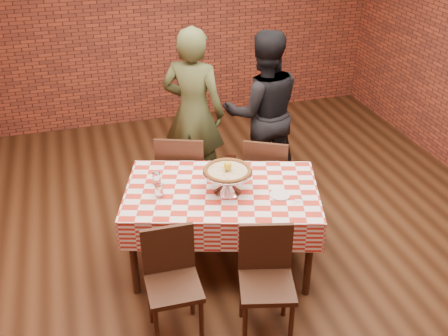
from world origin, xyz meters
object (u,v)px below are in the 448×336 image
at_px(pizza, 228,171).
at_px(chair_near_right, 267,288).
at_px(water_glass_left, 159,191).
at_px(condiment_caddy, 231,163).
at_px(water_glass_right, 157,179).
at_px(chair_far_left, 184,174).
at_px(table, 222,228).
at_px(chair_near_left, 174,290).
at_px(pizza_stand, 228,182).
at_px(diner_olive, 194,113).
at_px(chair_far_right, 267,175).
at_px(diner_black, 263,112).

height_order(pizza, chair_near_right, pizza).
bearing_deg(water_glass_left, condiment_caddy, 20.15).
bearing_deg(water_glass_right, chair_far_left, 59.80).
distance_m(table, chair_far_left, 0.84).
height_order(pizza, chair_near_left, pizza).
relative_size(pizza_stand, diner_olive, 0.23).
relative_size(pizza, chair_near_left, 0.45).
height_order(pizza, chair_far_right, pizza).
bearing_deg(pizza_stand, chair_far_left, 101.67).
distance_m(pizza_stand, chair_near_right, 0.92).
height_order(pizza, diner_black, diner_black).
bearing_deg(pizza_stand, pizza, 0.00).
bearing_deg(diner_olive, chair_near_right, 122.07).
bearing_deg(condiment_caddy, water_glass_right, -148.69).
xyz_separation_m(water_glass_left, chair_near_right, (0.59, -0.90, -0.38)).
bearing_deg(chair_far_right, water_glass_left, 54.92).
height_order(pizza_stand, chair_far_right, pizza_stand).
relative_size(water_glass_left, chair_near_right, 0.12).
bearing_deg(water_glass_left, diner_black, 41.14).
bearing_deg(table, water_glass_left, 175.51).
relative_size(water_glass_right, chair_far_left, 0.12).
relative_size(condiment_caddy, chair_far_right, 0.14).
bearing_deg(diner_black, chair_near_right, 78.33).
xyz_separation_m(water_glass_left, diner_black, (1.28, 1.12, 0.04)).
height_order(table, water_glass_left, water_glass_left).
bearing_deg(chair_near_right, condiment_caddy, 100.40).
bearing_deg(table, diner_black, 56.13).
bearing_deg(pizza, diner_black, 58.27).
bearing_deg(water_glass_right, chair_near_left, -94.12).
xyz_separation_m(table, water_glass_right, (-0.49, 0.23, 0.44)).
xyz_separation_m(pizza, chair_far_left, (-0.18, 0.86, -0.48)).
height_order(water_glass_right, chair_near_right, water_glass_right).
distance_m(pizza_stand, pizza, 0.10).
relative_size(table, diner_olive, 0.88).
bearing_deg(water_glass_right, water_glass_left, -94.55).
bearing_deg(water_glass_right, diner_black, 36.36).
height_order(pizza, diner_olive, diner_olive).
relative_size(table, diner_black, 0.91).
distance_m(table, diner_olive, 1.38).
height_order(chair_far_left, diner_olive, diner_olive).
distance_m(table, condiment_caddy, 0.55).
xyz_separation_m(table, pizza, (0.04, -0.04, 0.57)).
height_order(water_glass_left, chair_far_right, chair_far_right).
relative_size(pizza_stand, water_glass_left, 3.78).
bearing_deg(diner_olive, water_glass_left, 96.83).
relative_size(chair_far_right, diner_black, 0.52).
height_order(table, diner_black, diner_black).
bearing_deg(condiment_caddy, diner_olive, 120.94).
xyz_separation_m(pizza, chair_near_left, (-0.59, -0.64, -0.52)).
relative_size(pizza, water_glass_right, 3.59).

